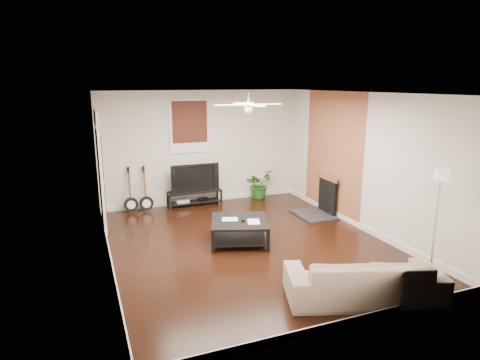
# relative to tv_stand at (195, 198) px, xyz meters

# --- Properties ---
(room) EXTENTS (5.01, 6.01, 2.81)m
(room) POSITION_rel_tv_stand_xyz_m (0.27, -2.78, 1.21)
(room) COLOR black
(room) RESTS_ON ground
(brick_accent) EXTENTS (0.02, 2.20, 2.80)m
(brick_accent) POSITION_rel_tv_stand_xyz_m (2.76, -1.78, 1.21)
(brick_accent) COLOR #AA5F36
(brick_accent) RESTS_ON floor
(fireplace) EXTENTS (0.80, 1.10, 0.92)m
(fireplace) POSITION_rel_tv_stand_xyz_m (2.47, -1.78, 0.27)
(fireplace) COLOR black
(fireplace) RESTS_ON floor
(window_back) EXTENTS (1.00, 0.06, 1.30)m
(window_back) POSITION_rel_tv_stand_xyz_m (-0.03, 0.19, 1.76)
(window_back) COLOR #3B1810
(window_back) RESTS_ON wall_back
(door_left) EXTENTS (0.08, 1.00, 2.50)m
(door_left) POSITION_rel_tv_stand_xyz_m (-2.19, -0.88, 1.06)
(door_left) COLOR white
(door_left) RESTS_ON wall_left
(tv_stand) EXTENTS (1.33, 0.35, 0.37)m
(tv_stand) POSITION_rel_tv_stand_xyz_m (0.00, 0.00, 0.00)
(tv_stand) COLOR black
(tv_stand) RESTS_ON floor
(tv) EXTENTS (1.19, 0.16, 0.69)m
(tv) POSITION_rel_tv_stand_xyz_m (0.00, 0.02, 0.53)
(tv) COLOR black
(tv) RESTS_ON tv_stand
(coffee_table) EXTENTS (1.33, 1.33, 0.44)m
(coffee_table) POSITION_rel_tv_stand_xyz_m (0.16, -2.65, 0.03)
(coffee_table) COLOR black
(coffee_table) RESTS_ON floor
(sofa) EXTENTS (2.30, 1.48, 0.63)m
(sofa) POSITION_rel_tv_stand_xyz_m (1.00, -5.27, 0.13)
(sofa) COLOR tan
(sofa) RESTS_ON floor
(floor_lamp) EXTENTS (0.36, 0.36, 1.75)m
(floor_lamp) POSITION_rel_tv_stand_xyz_m (2.35, -5.17, 0.69)
(floor_lamp) COLOR silver
(floor_lamp) RESTS_ON floor
(potted_plant) EXTENTS (0.88, 0.85, 0.75)m
(potted_plant) POSITION_rel_tv_stand_xyz_m (1.76, 0.04, 0.19)
(potted_plant) COLOR #1E611B
(potted_plant) RESTS_ON floor
(guitar_left) EXTENTS (0.36, 0.27, 1.08)m
(guitar_left) POSITION_rel_tv_stand_xyz_m (-1.54, -0.03, 0.35)
(guitar_left) COLOR black
(guitar_left) RESTS_ON floor
(guitar_right) EXTENTS (0.34, 0.24, 1.08)m
(guitar_right) POSITION_rel_tv_stand_xyz_m (-1.19, -0.06, 0.35)
(guitar_right) COLOR black
(guitar_right) RESTS_ON floor
(ceiling_fan) EXTENTS (1.24, 1.24, 0.32)m
(ceiling_fan) POSITION_rel_tv_stand_xyz_m (0.27, -2.78, 2.41)
(ceiling_fan) COLOR white
(ceiling_fan) RESTS_ON ceiling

